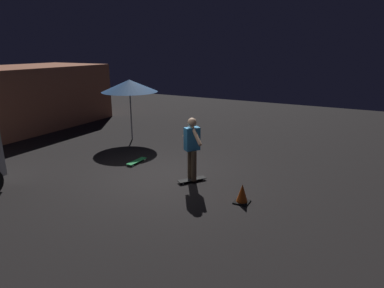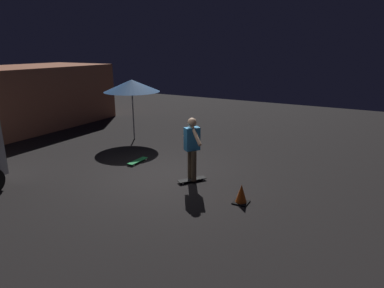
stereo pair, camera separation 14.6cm
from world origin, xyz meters
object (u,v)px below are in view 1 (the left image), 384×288
patio_umbrella (129,86)px  skateboard_ridden (192,180)px  traffic_cone (242,194)px  skateboard_spare (137,161)px  skater (192,144)px

patio_umbrella → skateboard_ridden: bearing=-122.9°
patio_umbrella → traffic_cone: (-3.16, -5.65, -1.86)m
patio_umbrella → skateboard_spare: (-2.13, -1.84, -2.02)m
patio_umbrella → skateboard_ridden: (-2.62, -4.04, -2.02)m
traffic_cone → skater: bearing=71.1°
patio_umbrella → skateboard_spare: bearing=-139.2°
patio_umbrella → skateboard_spare: patio_umbrella is taller
skater → traffic_cone: size_ratio=3.63×
skateboard_ridden → skateboard_spare: same height
patio_umbrella → traffic_cone: size_ratio=5.00×
traffic_cone → skateboard_ridden: bearing=71.1°
skateboard_spare → skater: 2.47m
skateboard_spare → skater: size_ratio=0.47×
skateboard_ridden → traffic_cone: traffic_cone is taller
skateboard_spare → traffic_cone: 3.95m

